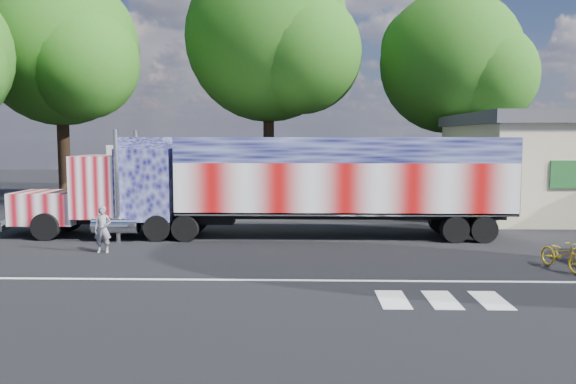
{
  "coord_description": "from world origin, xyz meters",
  "views": [
    {
      "loc": [
        0.57,
        -18.37,
        3.99
      ],
      "look_at": [
        0.0,
        3.0,
        1.9
      ],
      "focal_mm": 35.0,
      "sensor_mm": 36.0,
      "label": 1
    }
  ],
  "objects_px": {
    "coach_bus": "(231,178)",
    "tree_nw_a": "(62,49)",
    "tree_ne_a": "(453,63)",
    "bicycle": "(562,254)",
    "tree_n_mid": "(271,39)",
    "woman": "(103,229)",
    "semi_truck": "(281,182)"
  },
  "relations": [
    {
      "from": "coach_bus",
      "to": "tree_nw_a",
      "type": "height_order",
      "value": "tree_nw_a"
    },
    {
      "from": "coach_bus",
      "to": "tree_ne_a",
      "type": "bearing_deg",
      "value": 28.89
    },
    {
      "from": "bicycle",
      "to": "tree_nw_a",
      "type": "bearing_deg",
      "value": 128.29
    },
    {
      "from": "tree_ne_a",
      "to": "tree_n_mid",
      "type": "bearing_deg",
      "value": -179.3
    },
    {
      "from": "bicycle",
      "to": "tree_ne_a",
      "type": "xyz_separation_m",
      "value": [
        1.82,
        20.02,
        8.25
      ]
    },
    {
      "from": "woman",
      "to": "tree_nw_a",
      "type": "distance_m",
      "value": 17.62
    },
    {
      "from": "tree_n_mid",
      "to": "tree_nw_a",
      "type": "xyz_separation_m",
      "value": [
        -11.94,
        -3.9,
        -1.13
      ]
    },
    {
      "from": "woman",
      "to": "tree_nw_a",
      "type": "bearing_deg",
      "value": 114.48
    },
    {
      "from": "semi_truck",
      "to": "tree_ne_a",
      "type": "height_order",
      "value": "tree_ne_a"
    },
    {
      "from": "semi_truck",
      "to": "bicycle",
      "type": "bearing_deg",
      "value": -32.08
    },
    {
      "from": "semi_truck",
      "to": "coach_bus",
      "type": "distance_m",
      "value": 7.72
    },
    {
      "from": "woman",
      "to": "tree_n_mid",
      "type": "xyz_separation_m",
      "value": [
        4.86,
        17.74,
        9.43
      ]
    },
    {
      "from": "bicycle",
      "to": "tree_nw_a",
      "type": "height_order",
      "value": "tree_nw_a"
    },
    {
      "from": "tree_nw_a",
      "to": "woman",
      "type": "bearing_deg",
      "value": -62.92
    },
    {
      "from": "coach_bus",
      "to": "tree_ne_a",
      "type": "relative_size",
      "value": 0.92
    },
    {
      "from": "coach_bus",
      "to": "tree_nw_a",
      "type": "xyz_separation_m",
      "value": [
        -10.21,
        3.37,
        7.26
      ]
    },
    {
      "from": "semi_truck",
      "to": "tree_ne_a",
      "type": "xyz_separation_m",
      "value": [
        10.53,
        14.56,
        6.52
      ]
    },
    {
      "from": "tree_nw_a",
      "to": "bicycle",
      "type": "bearing_deg",
      "value": -36.19
    },
    {
      "from": "bicycle",
      "to": "tree_ne_a",
      "type": "height_order",
      "value": "tree_ne_a"
    },
    {
      "from": "bicycle",
      "to": "tree_n_mid",
      "type": "bearing_deg",
      "value": 100.95
    },
    {
      "from": "semi_truck",
      "to": "woman",
      "type": "height_order",
      "value": "semi_truck"
    },
    {
      "from": "semi_truck",
      "to": "coach_bus",
      "type": "bearing_deg",
      "value": 112.21
    },
    {
      "from": "woman",
      "to": "tree_ne_a",
      "type": "height_order",
      "value": "tree_ne_a"
    },
    {
      "from": "semi_truck",
      "to": "tree_nw_a",
      "type": "relative_size",
      "value": 1.47
    },
    {
      "from": "coach_bus",
      "to": "bicycle",
      "type": "height_order",
      "value": "coach_bus"
    },
    {
      "from": "woman",
      "to": "bicycle",
      "type": "relative_size",
      "value": 0.91
    },
    {
      "from": "woman",
      "to": "tree_n_mid",
      "type": "distance_m",
      "value": 20.67
    },
    {
      "from": "coach_bus",
      "to": "tree_n_mid",
      "type": "height_order",
      "value": "tree_n_mid"
    },
    {
      "from": "tree_nw_a",
      "to": "tree_ne_a",
      "type": "bearing_deg",
      "value": 9.7
    },
    {
      "from": "tree_ne_a",
      "to": "semi_truck",
      "type": "bearing_deg",
      "value": -125.86
    },
    {
      "from": "coach_bus",
      "to": "bicycle",
      "type": "xyz_separation_m",
      "value": [
        11.62,
        -12.6,
        -1.39
      ]
    },
    {
      "from": "tree_n_mid",
      "to": "tree_ne_a",
      "type": "xyz_separation_m",
      "value": [
        11.71,
        0.14,
        -1.52
      ]
    }
  ]
}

